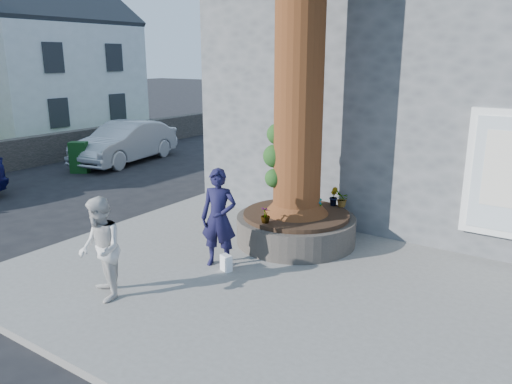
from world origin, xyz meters
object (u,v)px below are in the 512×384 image
Objects in this scene: planter at (296,228)px; man at (219,218)px; car_silver at (125,142)px; woman at (100,249)px; a_board_sign at (79,157)px.

man is (-0.54, -1.72, 0.56)m from planter.
man is at bearing -42.32° from car_silver.
planter is 3.89m from woman.
a_board_sign is (-7.86, 5.48, -0.40)m from woman.
woman is (-1.21, -3.66, 0.49)m from planter.
man reaches higher than woman.
car_silver is at bearing 157.30° from planter.
a_board_sign is at bearing 168.68° from planter.
man is 10.22m from car_silver.
car_silver is at bearing 127.24° from man.
man is at bearing -55.21° from a_board_sign.
car_silver is 4.32× the size of a_board_sign.
car_silver is at bearing 59.05° from a_board_sign.
man is at bearing 101.79° from woman.
a_board_sign reaches higher than planter.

